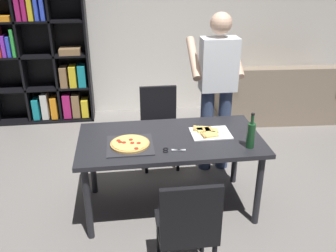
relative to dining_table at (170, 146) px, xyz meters
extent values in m
plane|color=gray|center=(0.00, 0.00, -0.67)|extent=(12.00, 12.00, 0.00)
cube|color=silver|center=(0.00, 2.60, 0.73)|extent=(6.40, 0.10, 2.80)
cube|color=#232328|center=(0.00, 0.00, 0.06)|extent=(1.65, 0.85, 0.04)
cylinder|color=#232328|center=(-0.74, -0.35, -0.32)|extent=(0.06, 0.06, 0.71)
cylinder|color=#232328|center=(0.74, -0.35, -0.32)|extent=(0.06, 0.06, 0.71)
cylinder|color=#232328|center=(-0.74, 0.35, -0.32)|extent=(0.06, 0.06, 0.71)
cylinder|color=#232328|center=(0.74, 0.35, -0.32)|extent=(0.06, 0.06, 0.71)
cube|color=black|center=(0.00, -0.83, -0.24)|extent=(0.42, 0.42, 0.04)
cube|color=black|center=(0.00, -1.02, 0.00)|extent=(0.42, 0.04, 0.45)
cylinder|color=black|center=(0.18, -0.65, -0.47)|extent=(0.04, 0.04, 0.41)
cylinder|color=black|center=(-0.18, -0.65, -0.47)|extent=(0.04, 0.04, 0.41)
cube|color=black|center=(0.00, 0.83, -0.24)|extent=(0.42, 0.42, 0.04)
cube|color=black|center=(0.00, 1.02, 0.00)|extent=(0.42, 0.04, 0.45)
cylinder|color=black|center=(-0.18, 0.65, -0.47)|extent=(0.04, 0.04, 0.41)
cylinder|color=black|center=(0.18, 0.65, -0.47)|extent=(0.04, 0.04, 0.41)
cylinder|color=black|center=(-0.18, 1.01, -0.47)|extent=(0.04, 0.04, 0.41)
cylinder|color=black|center=(0.18, 1.01, -0.47)|extent=(0.04, 0.04, 0.41)
cube|color=gray|center=(1.90, 2.05, -0.47)|extent=(1.75, 0.95, 0.40)
cube|color=gray|center=(1.88, 1.73, -0.05)|extent=(1.71, 0.30, 0.45)
cube|color=gray|center=(2.67, 2.00, -0.17)|extent=(0.21, 0.86, 0.20)
cube|color=gray|center=(1.13, 2.10, -0.17)|extent=(0.21, 0.86, 0.20)
cube|color=black|center=(-0.86, 2.35, 0.30)|extent=(0.03, 0.35, 1.95)
cube|color=black|center=(-1.54, 2.35, -0.66)|extent=(1.40, 0.35, 0.03)
cube|color=black|center=(-1.54, 2.51, 0.30)|extent=(1.40, 0.03, 1.95)
cube|color=black|center=(-1.54, 2.35, -0.17)|extent=(1.34, 0.29, 0.03)
cube|color=black|center=(-1.54, 2.35, 0.30)|extent=(1.34, 0.29, 0.03)
cube|color=black|center=(-1.54, 2.35, 0.78)|extent=(1.34, 0.29, 0.03)
cube|color=black|center=(-1.77, 2.35, 0.30)|extent=(0.03, 0.29, 1.89)
cube|color=black|center=(-1.32, 2.35, 0.30)|extent=(0.03, 0.29, 1.89)
cube|color=teal|center=(-1.67, 2.33, -0.48)|extent=(0.09, 0.22, 0.30)
cube|color=silver|center=(-1.54, 2.33, -0.44)|extent=(0.09, 0.22, 0.38)
cube|color=orange|center=(-1.42, 2.33, -0.47)|extent=(0.09, 0.22, 0.32)
cube|color=#B21E66|center=(-1.23, 2.33, -0.45)|extent=(0.11, 0.22, 0.36)
cube|color=olive|center=(-1.10, 2.33, -0.46)|extent=(0.11, 0.22, 0.34)
cube|color=yellow|center=(-0.97, 2.33, -0.50)|extent=(0.10, 0.22, 0.26)
cube|color=olive|center=(-1.23, 2.33, -0.01)|extent=(0.10, 0.22, 0.29)
cube|color=yellow|center=(-1.10, 2.33, 0.00)|extent=(0.10, 0.22, 0.30)
cube|color=teal|center=(-0.97, 2.33, 0.00)|extent=(0.10, 0.22, 0.31)
cube|color=purple|center=(-1.96, 2.33, 0.46)|extent=(0.05, 0.22, 0.28)
cube|color=blue|center=(-1.89, 2.33, 0.45)|extent=(0.04, 0.22, 0.27)
cube|color=green|center=(-1.83, 2.33, 0.50)|extent=(0.04, 0.22, 0.37)
cube|color=olive|center=(-1.10, 2.33, 0.36)|extent=(0.29, 0.25, 0.09)
cube|color=#B21E66|center=(-1.70, 2.33, 0.95)|extent=(0.06, 0.22, 0.31)
cube|color=#B21E66|center=(-1.62, 2.33, 0.99)|extent=(0.05, 0.22, 0.40)
cube|color=yellow|center=(-1.54, 2.33, 0.93)|extent=(0.06, 0.22, 0.27)
cube|color=blue|center=(-1.47, 2.33, 0.95)|extent=(0.05, 0.22, 0.32)
cube|color=blue|center=(-1.39, 2.33, 0.97)|extent=(0.05, 0.22, 0.37)
cylinder|color=#38476B|center=(0.70, 0.68, -0.20)|extent=(0.14, 0.14, 0.95)
cylinder|color=#38476B|center=(0.50, 0.68, -0.20)|extent=(0.14, 0.14, 0.95)
cube|color=white|center=(0.60, 0.68, 0.55)|extent=(0.38, 0.22, 0.55)
sphere|color=#E0B293|center=(0.60, 0.68, 0.97)|extent=(0.22, 0.22, 0.22)
cylinder|color=#E0B293|center=(0.83, 0.86, 0.58)|extent=(0.09, 0.50, 0.39)
cylinder|color=#E0B293|center=(0.37, 0.86, 0.58)|extent=(0.09, 0.50, 0.39)
cube|color=#2D2D33|center=(-0.36, -0.11, 0.08)|extent=(0.40, 0.40, 0.01)
cylinder|color=tan|center=(-0.36, -0.11, 0.10)|extent=(0.34, 0.34, 0.02)
cylinder|color=#EACC6B|center=(-0.36, -0.11, 0.11)|extent=(0.30, 0.30, 0.01)
cylinder|color=#B22819|center=(-0.29, -0.13, 0.11)|extent=(0.04, 0.04, 0.00)
cylinder|color=#B22819|center=(-0.45, -0.09, 0.11)|extent=(0.04, 0.04, 0.00)
cylinder|color=#B22819|center=(-0.46, -0.06, 0.11)|extent=(0.04, 0.04, 0.00)
cylinder|color=#B22819|center=(-0.35, -0.12, 0.11)|extent=(0.04, 0.04, 0.00)
cylinder|color=#B22819|center=(-0.36, -0.06, 0.11)|extent=(0.04, 0.04, 0.00)
cylinder|color=#B22819|center=(-0.32, -0.23, 0.11)|extent=(0.04, 0.04, 0.00)
cylinder|color=#B22819|center=(-0.41, -0.11, 0.11)|extent=(0.04, 0.04, 0.00)
cube|color=white|center=(0.38, 0.04, 0.08)|extent=(0.36, 0.28, 0.01)
cube|color=#EACC6B|center=(0.36, -0.02, 0.10)|extent=(0.15, 0.11, 0.02)
cube|color=tan|center=(0.30, -0.03, 0.10)|extent=(0.04, 0.09, 0.02)
cube|color=#EACC6B|center=(0.33, 0.08, 0.10)|extent=(0.14, 0.10, 0.02)
cube|color=tan|center=(0.39, 0.09, 0.10)|extent=(0.03, 0.09, 0.02)
cube|color=#EACC6B|center=(0.31, 0.11, 0.10)|extent=(0.16, 0.12, 0.02)
cube|color=tan|center=(0.25, 0.13, 0.10)|extent=(0.04, 0.09, 0.02)
cube|color=#EACC6B|center=(0.39, 0.06, 0.10)|extent=(0.15, 0.10, 0.02)
cube|color=tan|center=(0.33, 0.07, 0.10)|extent=(0.03, 0.09, 0.02)
cylinder|color=#194723|center=(0.65, -0.26, 0.19)|extent=(0.07, 0.07, 0.22)
cylinder|color=#194723|center=(0.65, -0.26, 0.34)|extent=(0.03, 0.03, 0.08)
cylinder|color=black|center=(0.65, -0.26, 0.39)|extent=(0.03, 0.03, 0.02)
cube|color=silver|center=(0.04, -0.25, 0.08)|extent=(0.12, 0.01, 0.01)
cube|color=silver|center=(0.04, -0.25, 0.08)|extent=(0.12, 0.04, 0.01)
torus|color=black|center=(-0.07, -0.21, 0.08)|extent=(0.05, 0.05, 0.01)
torus|color=black|center=(-0.07, -0.25, 0.08)|extent=(0.05, 0.05, 0.01)
camera|label=1|loc=(-0.41, -2.94, 1.57)|focal=39.41mm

